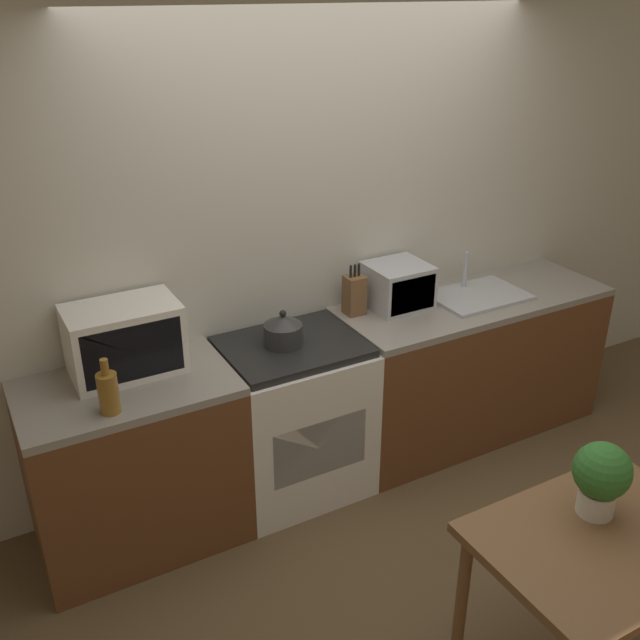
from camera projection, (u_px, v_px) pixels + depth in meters
ground_plane at (414, 536)px, 3.68m from camera, size 16.00×16.00×0.00m
wall_back at (318, 240)px, 3.93m from camera, size 10.00×0.06×2.60m
counter_left_run at (136, 464)px, 3.50m from camera, size 1.00×0.62×0.90m
counter_right_run at (468, 365)px, 4.40m from camera, size 1.68×0.62×0.90m
stove_range at (293, 417)px, 3.87m from camera, size 0.74×0.62×0.90m
kettle at (283, 330)px, 3.64m from camera, size 0.20×0.20×0.19m
microwave at (124, 339)px, 3.35m from camera, size 0.52×0.33×0.34m
bottle at (108, 392)px, 3.05m from camera, size 0.09×0.09×0.26m
knife_block at (354, 295)px, 3.97m from camera, size 0.11×0.10×0.29m
toaster_oven at (398, 286)px, 4.05m from camera, size 0.33×0.32×0.25m
sink_basin at (478, 295)px, 4.22m from camera, size 0.56×0.39×0.24m
dining_table at (600, 557)px, 2.68m from camera, size 0.93×0.68×0.73m
potted_plant at (601, 476)px, 2.68m from camera, size 0.22×0.22×0.31m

